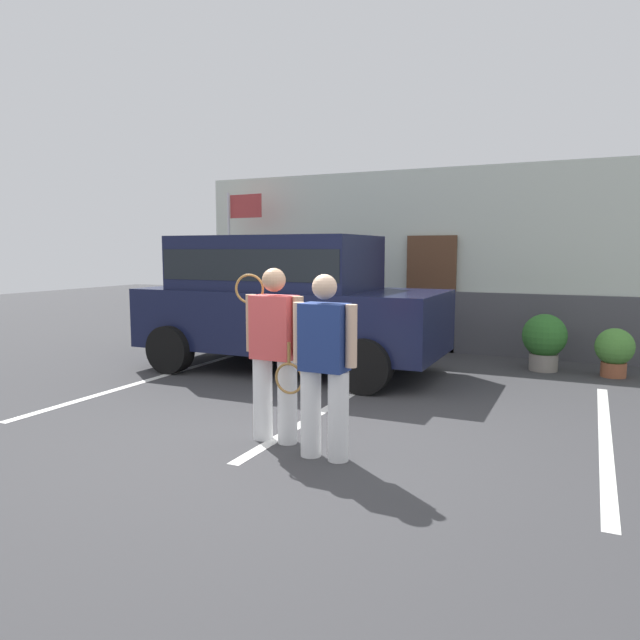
% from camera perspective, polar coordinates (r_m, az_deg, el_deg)
% --- Properties ---
extents(ground_plane, '(40.00, 40.00, 0.00)m').
position_cam_1_polar(ground_plane, '(5.69, -2.34, -12.03)').
color(ground_plane, '#38383A').
extents(parking_stripe_0, '(0.12, 4.40, 0.01)m').
position_cam_1_polar(parking_stripe_0, '(8.65, -16.74, -5.73)').
color(parking_stripe_0, silver).
rests_on(parking_stripe_0, ground_plane).
extents(parking_stripe_1, '(0.12, 4.40, 0.01)m').
position_cam_1_polar(parking_stripe_1, '(7.10, 1.41, -8.18)').
color(parking_stripe_1, silver).
rests_on(parking_stripe_1, ground_plane).
extents(parking_stripe_2, '(0.12, 4.40, 0.01)m').
position_cam_1_polar(parking_stripe_2, '(6.55, 25.96, -10.15)').
color(parking_stripe_2, silver).
rests_on(parking_stripe_2, ground_plane).
extents(house_frontage, '(9.72, 0.40, 3.30)m').
position_cam_1_polar(house_frontage, '(10.96, 11.88, 5.15)').
color(house_frontage, silver).
rests_on(house_frontage, ground_plane).
extents(parked_suv, '(4.61, 2.19, 2.05)m').
position_cam_1_polar(parked_suv, '(8.99, -3.46, 2.37)').
color(parked_suv, '#141938').
rests_on(parked_suv, ground_plane).
extents(tennis_player_man, '(0.76, 0.27, 1.67)m').
position_cam_1_polar(tennis_player_man, '(5.62, -4.48, -3.08)').
color(tennis_player_man, white).
rests_on(tennis_player_man, ground_plane).
extents(tennis_player_woman, '(0.87, 0.26, 1.63)m').
position_cam_1_polar(tennis_player_woman, '(5.14, 0.38, -4.35)').
color(tennis_player_woman, white).
rests_on(tennis_player_woman, ground_plane).
extents(potted_plant_by_porch, '(0.66, 0.66, 0.87)m').
position_cam_1_polar(potted_plant_by_porch, '(9.60, 20.96, -1.76)').
color(potted_plant_by_porch, gray).
rests_on(potted_plant_by_porch, ground_plane).
extents(potted_plant_secondary, '(0.54, 0.54, 0.71)m').
position_cam_1_polar(potted_plant_secondary, '(9.54, 26.70, -2.62)').
color(potted_plant_secondary, '#9E5638').
rests_on(potted_plant_secondary, ground_plane).
extents(flag_pole, '(0.80, 0.09, 2.97)m').
position_cam_1_polar(flag_pole, '(11.84, -8.05, 7.81)').
color(flag_pole, silver).
rests_on(flag_pole, ground_plane).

